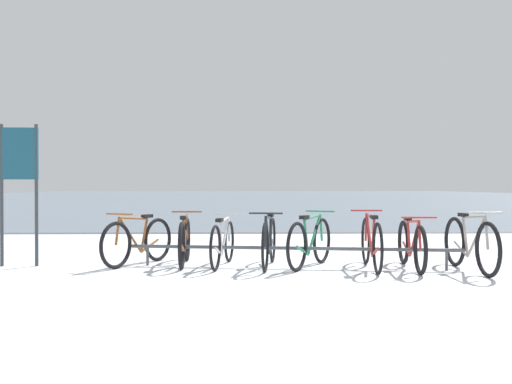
{
  "coord_description": "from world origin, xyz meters",
  "views": [
    {
      "loc": [
        -1.64,
        -4.6,
        1.17
      ],
      "look_at": [
        -1.33,
        7.7,
        1.03
      ],
      "focal_mm": 41.87,
      "sensor_mm": 36.0,
      "label": 1
    }
  ],
  "objects_px": {
    "bicycle_7": "(470,244)",
    "bicycle_4": "(310,242)",
    "bicycle_2": "(223,243)",
    "bicycle_5": "(371,243)",
    "bicycle_3": "(269,242)",
    "bicycle_1": "(185,241)",
    "bicycle_0": "(138,241)",
    "bicycle_6": "(411,245)",
    "info_sign": "(19,170)"
  },
  "relations": [
    {
      "from": "bicycle_5",
      "to": "bicycle_6",
      "type": "height_order",
      "value": "bicycle_5"
    },
    {
      "from": "bicycle_1",
      "to": "info_sign",
      "type": "xyz_separation_m",
      "value": [
        -2.38,
        -0.07,
        1.05
      ]
    },
    {
      "from": "bicycle_4",
      "to": "info_sign",
      "type": "height_order",
      "value": "info_sign"
    },
    {
      "from": "bicycle_4",
      "to": "bicycle_5",
      "type": "xyz_separation_m",
      "value": [
        0.84,
        -0.2,
        0.01
      ]
    },
    {
      "from": "bicycle_7",
      "to": "bicycle_5",
      "type": "bearing_deg",
      "value": 167.15
    },
    {
      "from": "bicycle_5",
      "to": "bicycle_1",
      "type": "bearing_deg",
      "value": 169.67
    },
    {
      "from": "bicycle_4",
      "to": "bicycle_7",
      "type": "height_order",
      "value": "bicycle_7"
    },
    {
      "from": "bicycle_4",
      "to": "bicycle_2",
      "type": "bearing_deg",
      "value": 174.4
    },
    {
      "from": "bicycle_1",
      "to": "bicycle_3",
      "type": "xyz_separation_m",
      "value": [
        1.23,
        -0.26,
        0.02
      ]
    },
    {
      "from": "bicycle_1",
      "to": "bicycle_6",
      "type": "height_order",
      "value": "bicycle_1"
    },
    {
      "from": "bicycle_2",
      "to": "bicycle_7",
      "type": "xyz_separation_m",
      "value": [
        3.38,
        -0.61,
        0.03
      ]
    },
    {
      "from": "bicycle_7",
      "to": "bicycle_1",
      "type": "bearing_deg",
      "value": 168.84
    },
    {
      "from": "bicycle_1",
      "to": "bicycle_4",
      "type": "relative_size",
      "value": 1.08
    },
    {
      "from": "bicycle_5",
      "to": "bicycle_6",
      "type": "distance_m",
      "value": 0.56
    },
    {
      "from": "bicycle_1",
      "to": "bicycle_3",
      "type": "bearing_deg",
      "value": -11.82
    },
    {
      "from": "bicycle_0",
      "to": "bicycle_4",
      "type": "bearing_deg",
      "value": -7.29
    },
    {
      "from": "info_sign",
      "to": "bicycle_7",
      "type": "bearing_deg",
      "value": -6.36
    },
    {
      "from": "bicycle_0",
      "to": "bicycle_4",
      "type": "xyz_separation_m",
      "value": [
        2.51,
        -0.32,
        0.01
      ]
    },
    {
      "from": "bicycle_2",
      "to": "bicycle_3",
      "type": "relative_size",
      "value": 0.93
    },
    {
      "from": "bicycle_2",
      "to": "bicycle_3",
      "type": "height_order",
      "value": "bicycle_3"
    },
    {
      "from": "bicycle_4",
      "to": "bicycle_7",
      "type": "bearing_deg",
      "value": -13.05
    },
    {
      "from": "bicycle_5",
      "to": "bicycle_6",
      "type": "relative_size",
      "value": 1.01
    },
    {
      "from": "bicycle_4",
      "to": "bicycle_6",
      "type": "height_order",
      "value": "bicycle_4"
    },
    {
      "from": "bicycle_7",
      "to": "info_sign",
      "type": "height_order",
      "value": "info_sign"
    },
    {
      "from": "bicycle_3",
      "to": "bicycle_1",
      "type": "bearing_deg",
      "value": 168.18
    },
    {
      "from": "bicycle_7",
      "to": "info_sign",
      "type": "xyz_separation_m",
      "value": [
        -6.32,
        0.71,
        1.03
      ]
    },
    {
      "from": "bicycle_2",
      "to": "bicycle_7",
      "type": "bearing_deg",
      "value": -10.32
    },
    {
      "from": "bicycle_5",
      "to": "bicycle_7",
      "type": "height_order",
      "value": "bicycle_7"
    },
    {
      "from": "bicycle_4",
      "to": "bicycle_5",
      "type": "bearing_deg",
      "value": -13.35
    },
    {
      "from": "bicycle_1",
      "to": "bicycle_6",
      "type": "bearing_deg",
      "value": -9.28
    },
    {
      "from": "bicycle_0",
      "to": "bicycle_2",
      "type": "distance_m",
      "value": 1.27
    },
    {
      "from": "bicycle_3",
      "to": "bicycle_4",
      "type": "relative_size",
      "value": 1.17
    },
    {
      "from": "bicycle_4",
      "to": "bicycle_7",
      "type": "distance_m",
      "value": 2.18
    },
    {
      "from": "bicycle_2",
      "to": "bicycle_0",
      "type": "bearing_deg",
      "value": 171.04
    },
    {
      "from": "bicycle_6",
      "to": "bicycle_7",
      "type": "height_order",
      "value": "bicycle_7"
    },
    {
      "from": "bicycle_3",
      "to": "bicycle_7",
      "type": "distance_m",
      "value": 2.76
    },
    {
      "from": "bicycle_0",
      "to": "bicycle_6",
      "type": "xyz_separation_m",
      "value": [
        3.9,
        -0.56,
        -0.01
      ]
    },
    {
      "from": "bicycle_1",
      "to": "bicycle_6",
      "type": "relative_size",
      "value": 0.93
    },
    {
      "from": "bicycle_7",
      "to": "bicycle_4",
      "type": "bearing_deg",
      "value": 166.95
    },
    {
      "from": "bicycle_5",
      "to": "bicycle_2",
      "type": "bearing_deg",
      "value": 171.26
    },
    {
      "from": "bicycle_5",
      "to": "info_sign",
      "type": "bearing_deg",
      "value": 175.33
    },
    {
      "from": "bicycle_3",
      "to": "bicycle_6",
      "type": "bearing_deg",
      "value": -7.68
    },
    {
      "from": "bicycle_4",
      "to": "bicycle_7",
      "type": "xyz_separation_m",
      "value": [
        2.12,
        -0.49,
        0.02
      ]
    },
    {
      "from": "bicycle_4",
      "to": "bicycle_5",
      "type": "distance_m",
      "value": 0.86
    },
    {
      "from": "bicycle_0",
      "to": "bicycle_5",
      "type": "xyz_separation_m",
      "value": [
        3.35,
        -0.52,
        0.02
      ]
    },
    {
      "from": "bicycle_0",
      "to": "bicycle_3",
      "type": "height_order",
      "value": "bicycle_3"
    },
    {
      "from": "bicycle_4",
      "to": "bicycle_6",
      "type": "bearing_deg",
      "value": -9.75
    },
    {
      "from": "bicycle_6",
      "to": "bicycle_0",
      "type": "bearing_deg",
      "value": 171.83
    },
    {
      "from": "bicycle_2",
      "to": "bicycle_5",
      "type": "height_order",
      "value": "bicycle_5"
    },
    {
      "from": "bicycle_1",
      "to": "bicycle_7",
      "type": "distance_m",
      "value": 4.02
    }
  ]
}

